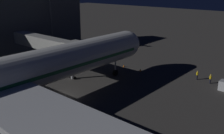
# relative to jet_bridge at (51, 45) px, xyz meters

# --- Properties ---
(ground_plane) EXTENTS (320.00, 320.00, 0.00)m
(ground_plane) POSITION_rel_jet_bridge_xyz_m (-11.27, 6.30, -5.81)
(ground_plane) COLOR #383533
(jet_bridge) EXTENTS (20.85, 3.40, 7.34)m
(jet_bridge) POSITION_rel_jet_bridge_xyz_m (0.00, 0.00, 0.00)
(jet_bridge) COLOR #9E9E99
(jet_bridge) RESTS_ON ground_plane
(apron_floodlight_mast) EXTENTS (2.90, 0.50, 14.76)m
(apron_floodlight_mast) POSITION_rel_jet_bridge_xyz_m (14.23, -10.78, 2.95)
(apron_floodlight_mast) COLOR #59595E
(apron_floodlight_mast) RESTS_ON ground_plane
(ground_crew_marshaller_fwd) EXTENTS (0.40, 0.40, 1.76)m
(ground_crew_marshaller_fwd) POSITION_rel_jet_bridge_xyz_m (-27.20, -14.83, -4.84)
(ground_crew_marshaller_fwd) COLOR black
(ground_crew_marshaller_fwd) RESTS_ON ground_plane
(ground_crew_under_port_wing) EXTENTS (0.40, 0.40, 1.77)m
(ground_crew_under_port_wing) POSITION_rel_jet_bridge_xyz_m (-24.55, -15.17, -4.83)
(ground_crew_under_port_wing) COLOR black
(ground_crew_under_port_wing) RESTS_ON ground_plane
(traffic_cone_nose_port) EXTENTS (0.36, 0.36, 0.55)m
(traffic_cone_nose_port) POSITION_rel_jet_bridge_xyz_m (-13.47, -12.31, -5.53)
(traffic_cone_nose_port) COLOR orange
(traffic_cone_nose_port) RESTS_ON ground_plane
(traffic_cone_nose_starboard) EXTENTS (0.36, 0.36, 0.55)m
(traffic_cone_nose_starboard) POSITION_rel_jet_bridge_xyz_m (-9.07, -12.31, -5.53)
(traffic_cone_nose_starboard) COLOR orange
(traffic_cone_nose_starboard) RESTS_ON ground_plane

